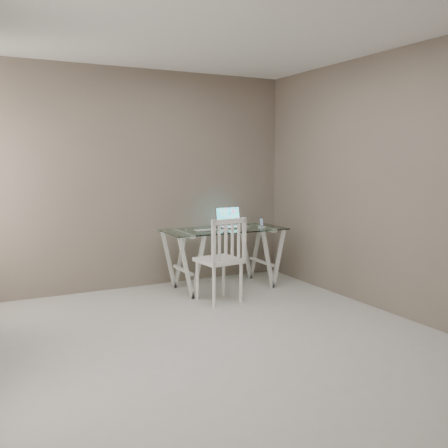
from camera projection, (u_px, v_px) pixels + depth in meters
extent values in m
plane|color=#BAB8B2|center=(219.00, 343.00, 4.36)|extent=(4.50, 4.50, 0.00)
cube|color=white|center=(218.00, 22.00, 4.02)|extent=(4.00, 4.50, 0.02)
cube|color=#726559|center=(138.00, 180.00, 6.18)|extent=(4.00, 0.02, 2.70)
cube|color=#726559|center=(445.00, 216.00, 2.20)|extent=(4.00, 0.02, 2.70)
cube|color=#726559|center=(394.00, 184.00, 5.09)|extent=(0.02, 4.50, 2.70)
cube|color=silver|center=(224.00, 229.00, 6.18)|extent=(1.50, 0.70, 0.01)
cube|color=silver|center=(183.00, 263.00, 5.98)|extent=(0.24, 0.62, 0.72)
cube|color=silver|center=(262.00, 255.00, 6.47)|extent=(0.24, 0.62, 0.72)
cube|color=white|center=(219.00, 260.00, 5.61)|extent=(0.49, 0.49, 0.04)
cylinder|color=white|center=(214.00, 287.00, 5.40)|extent=(0.04, 0.04, 0.45)
cylinder|color=white|center=(241.00, 283.00, 5.59)|extent=(0.04, 0.04, 0.45)
cylinder|color=white|center=(197.00, 281.00, 5.69)|extent=(0.04, 0.04, 0.45)
cylinder|color=white|center=(224.00, 277.00, 5.89)|extent=(0.04, 0.04, 0.45)
cube|color=white|center=(229.00, 241.00, 5.41)|extent=(0.44, 0.08, 0.49)
cube|color=silver|center=(233.00, 226.00, 6.33)|extent=(0.36, 0.25, 0.02)
cube|color=#19D899|center=(228.00, 216.00, 6.45)|extent=(0.36, 0.05, 0.24)
cube|color=silver|center=(205.00, 230.00, 6.03)|extent=(0.28, 0.12, 0.01)
ellipsoid|color=silver|center=(226.00, 230.00, 5.94)|extent=(0.11, 0.06, 0.03)
cube|color=white|center=(262.00, 227.00, 6.30)|extent=(0.07, 0.07, 0.01)
cube|color=black|center=(261.00, 222.00, 6.30)|extent=(0.05, 0.03, 0.11)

